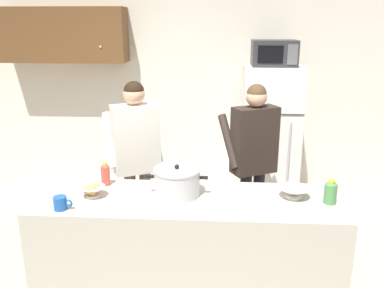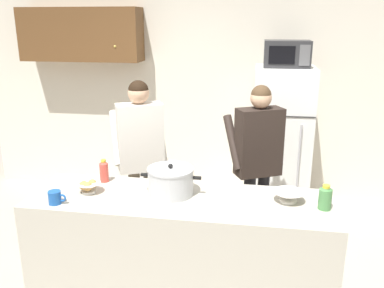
% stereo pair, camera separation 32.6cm
% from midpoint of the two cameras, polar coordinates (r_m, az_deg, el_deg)
% --- Properties ---
extents(back_wall_unit, '(6.00, 0.48, 2.60)m').
position_cam_midpoint_polar(back_wall_unit, '(5.06, -3.24, 8.18)').
color(back_wall_unit, silver).
rests_on(back_wall_unit, ground).
extents(kitchen_island, '(2.24, 0.68, 0.92)m').
position_cam_midpoint_polar(kitchen_island, '(3.21, -3.65, -15.18)').
color(kitchen_island, '#BCB7A8').
rests_on(kitchen_island, ground).
extents(refrigerator, '(0.64, 0.68, 1.69)m').
position_cam_midpoint_polar(refrigerator, '(4.76, 8.85, 0.58)').
color(refrigerator, white).
rests_on(refrigerator, ground).
extents(microwave, '(0.48, 0.37, 0.28)m').
position_cam_midpoint_polar(microwave, '(4.56, 9.44, 12.48)').
color(microwave, '#2D2D30').
rests_on(microwave, refrigerator).
extents(person_near_pot, '(0.61, 0.57, 1.66)m').
position_cam_midpoint_polar(person_near_pot, '(3.82, -10.31, -0.57)').
color(person_near_pot, '#726656').
rests_on(person_near_pot, ground).
extents(person_by_sink, '(0.61, 0.57, 1.63)m').
position_cam_midpoint_polar(person_by_sink, '(3.81, 6.24, -0.79)').
color(person_by_sink, black).
rests_on(person_by_sink, ground).
extents(cooking_pot, '(0.46, 0.35, 0.24)m').
position_cam_midpoint_polar(cooking_pot, '(3.02, -5.23, -5.37)').
color(cooking_pot, silver).
rests_on(cooking_pot, kitchen_island).
extents(coffee_mug, '(0.13, 0.09, 0.10)m').
position_cam_midpoint_polar(coffee_mug, '(3.00, -21.01, -7.83)').
color(coffee_mug, '#1E59B2').
rests_on(coffee_mug, kitchen_island).
extents(bread_bowl, '(0.19, 0.19, 0.10)m').
position_cam_midpoint_polar(bread_bowl, '(3.12, -16.79, -6.33)').
color(bread_bowl, white).
rests_on(bread_bowl, kitchen_island).
extents(empty_bowl, '(0.23, 0.23, 0.08)m').
position_cam_midpoint_polar(empty_bowl, '(3.03, 11.17, -6.69)').
color(empty_bowl, white).
rests_on(empty_bowl, kitchen_island).
extents(bottle_near_edge, '(0.07, 0.07, 0.19)m').
position_cam_midpoint_polar(bottle_near_edge, '(3.30, -14.88, -4.15)').
color(bottle_near_edge, '#D84C3F').
rests_on(bottle_near_edge, kitchen_island).
extents(bottle_mid_counter, '(0.09, 0.09, 0.18)m').
position_cam_midpoint_polar(bottle_mid_counter, '(2.99, 15.98, -6.54)').
color(bottle_mid_counter, '#4C8C4C').
rests_on(bottle_mid_counter, kitchen_island).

